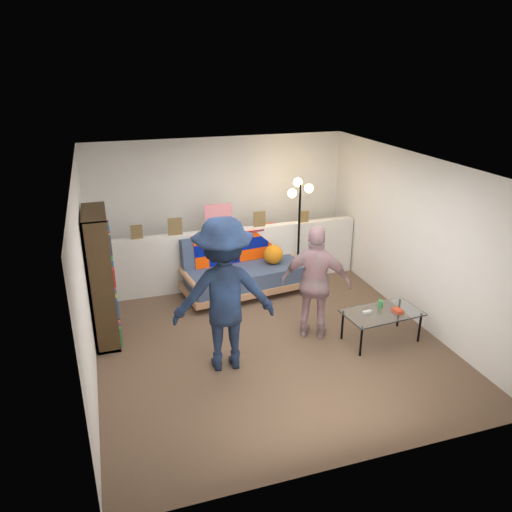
% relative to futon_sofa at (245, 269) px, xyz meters
% --- Properties ---
extents(ground, '(5.00, 5.00, 0.00)m').
position_rel_futon_sofa_xyz_m(ground, '(-0.15, -1.47, -0.40)').
color(ground, brown).
rests_on(ground, ground).
extents(room_shell, '(4.60, 5.05, 2.45)m').
position_rel_futon_sofa_xyz_m(room_shell, '(-0.15, -1.00, 1.27)').
color(room_shell, silver).
rests_on(room_shell, ground).
extents(half_wall_ledge, '(4.45, 0.15, 1.00)m').
position_rel_futon_sofa_xyz_m(half_wall_ledge, '(-0.15, 0.33, 0.10)').
color(half_wall_ledge, silver).
rests_on(half_wall_ledge, ground).
extents(ledge_decor, '(2.97, 0.02, 0.45)m').
position_rel_futon_sofa_xyz_m(ledge_decor, '(-0.38, 0.31, 0.77)').
color(ledge_decor, brown).
rests_on(ledge_decor, half_wall_ledge).
extents(futon_sofa, '(2.11, 1.20, 0.86)m').
position_rel_futon_sofa_xyz_m(futon_sofa, '(0.00, 0.00, 0.00)').
color(futon_sofa, tan).
rests_on(futon_sofa, ground).
extents(bookshelf, '(0.30, 0.91, 1.81)m').
position_rel_futon_sofa_xyz_m(bookshelf, '(-2.23, -0.83, 0.44)').
color(bookshelf, '#322010').
rests_on(bookshelf, ground).
extents(coffee_table, '(1.08, 0.65, 0.54)m').
position_rel_futon_sofa_xyz_m(coffee_table, '(1.33, -2.05, 0.00)').
color(coffee_table, black).
rests_on(coffee_table, ground).
extents(floor_lamp, '(0.41, 0.33, 1.79)m').
position_rel_futon_sofa_xyz_m(floor_lamp, '(0.99, 0.15, 0.87)').
color(floor_lamp, black).
rests_on(floor_lamp, ground).
extents(person_left, '(1.32, 0.85, 1.94)m').
position_rel_futon_sofa_xyz_m(person_left, '(-0.84, -1.97, 0.57)').
color(person_left, black).
rests_on(person_left, ground).
extents(person_right, '(1.01, 0.80, 1.60)m').
position_rel_futon_sofa_xyz_m(person_right, '(0.50, -1.66, 0.40)').
color(person_right, '#D18795').
rests_on(person_right, ground).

